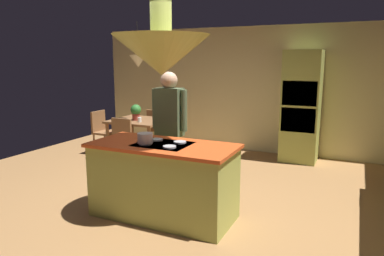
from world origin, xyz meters
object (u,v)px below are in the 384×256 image
(cooking_pot_on_cooktop, at_px, (145,138))
(cup_on_table, at_px, (140,120))
(chair_facing_island, at_px, (118,140))
(kitchen_island, at_px, (163,180))
(potted_plant_on_table, at_px, (136,111))
(dining_table, at_px, (140,125))
(chair_by_back_wall, at_px, (158,127))
(person_at_island, at_px, (170,125))
(oven_tower, at_px, (301,107))
(chair_at_corner, at_px, (103,129))

(cooking_pot_on_cooktop, bearing_deg, cup_on_table, 124.81)
(chair_facing_island, relative_size, cup_on_table, 9.67)
(kitchen_island, relative_size, cooking_pot_on_cooktop, 9.68)
(kitchen_island, xyz_separation_m, potted_plant_on_table, (-1.73, 2.03, 0.47))
(dining_table, xyz_separation_m, potted_plant_on_table, (-0.03, -0.07, 0.27))
(dining_table, height_order, chair_by_back_wall, chair_by_back_wall)
(person_at_island, bearing_deg, potted_plant_on_table, 137.18)
(person_at_island, distance_m, chair_by_back_wall, 2.59)
(person_at_island, bearing_deg, dining_table, 135.03)
(person_at_island, bearing_deg, oven_tower, 61.74)
(oven_tower, bearing_deg, person_at_island, -118.26)
(kitchen_island, relative_size, chair_facing_island, 2.00)
(kitchen_island, distance_m, dining_table, 2.71)
(oven_tower, bearing_deg, potted_plant_on_table, -156.73)
(kitchen_island, bearing_deg, dining_table, 128.99)
(oven_tower, distance_m, chair_facing_island, 3.39)
(potted_plant_on_table, bearing_deg, chair_by_back_wall, 87.70)
(kitchen_island, distance_m, cup_on_table, 2.45)
(oven_tower, height_order, cooking_pot_on_cooktop, oven_tower)
(kitchen_island, bearing_deg, chair_facing_island, 140.24)
(person_at_island, xyz_separation_m, cup_on_table, (-1.27, 1.19, -0.19))
(potted_plant_on_table, height_order, cup_on_table, potted_plant_on_table)
(kitchen_island, height_order, cup_on_table, kitchen_island)
(chair_facing_island, relative_size, chair_at_corner, 1.00)
(oven_tower, distance_m, chair_by_back_wall, 2.89)
(person_at_island, xyz_separation_m, chair_facing_island, (-1.42, 0.74, -0.49))
(chair_by_back_wall, xyz_separation_m, cooking_pot_on_cooktop, (1.54, -2.92, 0.48))
(potted_plant_on_table, bearing_deg, chair_at_corner, 175.08)
(chair_at_corner, height_order, potted_plant_on_table, potted_plant_on_table)
(oven_tower, height_order, chair_at_corner, oven_tower)
(oven_tower, bearing_deg, chair_facing_island, -146.85)
(kitchen_island, xyz_separation_m, chair_at_corner, (-2.60, 2.10, 0.05))
(dining_table, bearing_deg, chair_at_corner, -180.00)
(dining_table, distance_m, chair_at_corner, 0.91)
(person_at_island, relative_size, cooking_pot_on_cooktop, 9.58)
(dining_table, relative_size, cooking_pot_on_cooktop, 5.76)
(chair_facing_island, distance_m, cooking_pot_on_cooktop, 2.23)
(chair_at_corner, bearing_deg, cooking_pot_on_cooktop, -132.46)
(cup_on_table, distance_m, cooking_pot_on_cooktop, 2.44)
(dining_table, xyz_separation_m, chair_by_back_wall, (0.00, 0.69, -0.16))
(oven_tower, height_order, person_at_island, oven_tower)
(chair_by_back_wall, bearing_deg, chair_at_corner, 37.38)
(chair_by_back_wall, xyz_separation_m, cup_on_table, (0.15, -0.92, 0.30))
(chair_by_back_wall, distance_m, chair_at_corner, 1.13)
(kitchen_island, distance_m, cooking_pot_on_cooktop, 0.57)
(oven_tower, xyz_separation_m, chair_at_corner, (-3.70, -1.14, -0.53))
(kitchen_island, height_order, chair_facing_island, kitchen_island)
(kitchen_island, distance_m, person_at_island, 0.91)
(dining_table, bearing_deg, chair_facing_island, -90.00)
(potted_plant_on_table, xyz_separation_m, cooking_pot_on_cooktop, (1.57, -2.16, 0.06))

